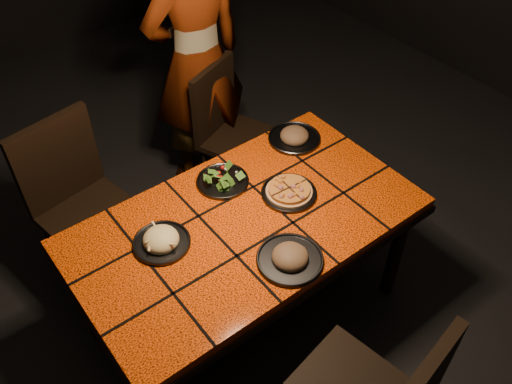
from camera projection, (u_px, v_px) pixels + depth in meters
room_shell at (243, 79)px, 1.97m from camera, size 6.04×7.04×3.08m
dining_table at (246, 231)px, 2.55m from camera, size 1.62×0.92×0.75m
chair_far_left at (77, 196)px, 2.86m from camera, size 0.52×0.52×1.00m
chair_far_right at (229, 125)px, 3.38m from camera, size 0.54×0.54×0.91m
diner at (197, 60)px, 3.24m from camera, size 0.67×0.46×1.79m
plate_pizza at (289, 192)px, 2.60m from camera, size 0.27×0.27×0.04m
plate_pasta at (161, 241)px, 2.37m from camera, size 0.26×0.26×0.08m
plate_salad at (223, 179)px, 2.66m from camera, size 0.26×0.26×0.07m
plate_mushroom_a at (290, 257)px, 2.30m from camera, size 0.29×0.29×0.10m
plate_mushroom_b at (294, 136)px, 2.90m from camera, size 0.28×0.28×0.09m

